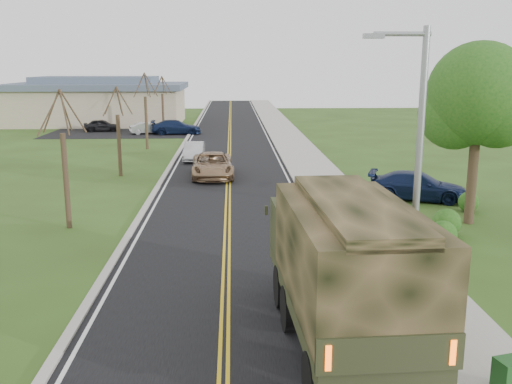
{
  "coord_description": "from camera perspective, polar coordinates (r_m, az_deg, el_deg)",
  "views": [
    {
      "loc": [
        0.25,
        -14.64,
        7.08
      ],
      "look_at": [
        1.24,
        8.86,
        1.8
      ],
      "focal_mm": 40.0,
      "sensor_mm": 36.0,
      "label": 1
    }
  ],
  "objects": [
    {
      "name": "commercial_building",
      "position": [
        72.59,
        -15.51,
        8.73
      ],
      "size": [
        25.5,
        21.5,
        5.65
      ],
      "color": "tan",
      "rests_on": "ground"
    },
    {
      "name": "bare_tree_d",
      "position": [
        61.24,
        -9.3,
        8.25
      ],
      "size": [
        1.88,
        2.2,
        5.91
      ],
      "color": "#38281C",
      "rests_on": "ground"
    },
    {
      "name": "curb_right",
      "position": [
        55.23,
        1.67,
        5.34
      ],
      "size": [
        0.3,
        120.0,
        0.12
      ],
      "primitive_type": "cube",
      "color": "#9E998E",
      "rests_on": "ground"
    },
    {
      "name": "military_truck",
      "position": [
        14.5,
        8.77,
        -6.75
      ],
      "size": [
        3.16,
        8.18,
        4.02
      ],
      "rotation": [
        0.0,
        0.0,
        0.05
      ],
      "color": "black",
      "rests_on": "ground"
    },
    {
      "name": "utility_box_near",
      "position": [
        14.03,
        24.04,
        -16.51
      ],
      "size": [
        0.7,
        0.63,
        0.8
      ],
      "primitive_type": "cube",
      "rotation": [
        0.0,
        0.0,
        0.25
      ],
      "color": "#1B4C1C",
      "rests_on": "sidewalk_right"
    },
    {
      "name": "lot_car_navy",
      "position": [
        59.8,
        -7.97,
        6.44
      ],
      "size": [
        5.19,
        2.34,
        1.47
      ],
      "primitive_type": "imported",
      "rotation": [
        0.0,
        0.0,
        1.63
      ],
      "color": "#111D3E",
      "rests_on": "ground"
    },
    {
      "name": "bare_tree_c",
      "position": [
        49.37,
        -10.94,
        7.42
      ],
      "size": [
        2.04,
        2.39,
        6.42
      ],
      "color": "#38281C",
      "rests_on": "ground"
    },
    {
      "name": "sidewalk_right",
      "position": [
        55.38,
        3.48,
        5.34
      ],
      "size": [
        3.2,
        120.0,
        0.1
      ],
      "primitive_type": "cube",
      "color": "#9E998E",
      "rests_on": "ground"
    },
    {
      "name": "bare_tree_a",
      "position": [
        26.07,
        -18.54,
        2.15
      ],
      "size": [
        1.93,
        2.26,
        6.08
      ],
      "color": "#38281C",
      "rests_on": "ground"
    },
    {
      "name": "lot_car_dark",
      "position": [
        63.88,
        -15.13,
        6.45
      ],
      "size": [
        4.02,
        2.02,
        1.31
      ],
      "primitive_type": "imported",
      "rotation": [
        0.0,
        0.0,
        1.69
      ],
      "color": "black",
      "rests_on": "ground"
    },
    {
      "name": "pickup_navy",
      "position": [
        31.54,
        15.87,
        0.57
      ],
      "size": [
        5.53,
        3.72,
        1.49
      ],
      "primitive_type": "imported",
      "rotation": [
        0.0,
        0.0,
        1.22
      ],
      "color": "#101B3C",
      "rests_on": "ground"
    },
    {
      "name": "street_light",
      "position": [
        15.12,
        15.55,
        2.09
      ],
      "size": [
        1.65,
        0.22,
        8.0
      ],
      "color": "gray",
      "rests_on": "ground"
    },
    {
      "name": "leafy_tree",
      "position": [
        26.93,
        21.36,
        8.42
      ],
      "size": [
        4.83,
        4.5,
        8.1
      ],
      "color": "#38281C",
      "rests_on": "ground"
    },
    {
      "name": "suv_champagne",
      "position": [
        36.57,
        -4.37,
        2.69
      ],
      "size": [
        2.82,
        5.71,
        1.56
      ],
      "primitive_type": "imported",
      "rotation": [
        0.0,
        0.0,
        0.04
      ],
      "color": "#957554",
      "rests_on": "ground"
    },
    {
      "name": "sedan_silver",
      "position": [
        43.19,
        -6.22,
        4.05
      ],
      "size": [
        1.45,
        4.12,
        1.36
      ],
      "primitive_type": "imported",
      "rotation": [
        0.0,
        0.0,
        -0.0
      ],
      "color": "#BAB9BF",
      "rests_on": "ground"
    },
    {
      "name": "curb_left",
      "position": [
        55.27,
        -6.99,
        5.25
      ],
      "size": [
        0.3,
        120.0,
        0.1
      ],
      "primitive_type": "cube",
      "color": "#9E998E",
      "rests_on": "ground"
    },
    {
      "name": "ground",
      "position": [
        16.26,
        -3.14,
        -13.18
      ],
      "size": [
        160.0,
        160.0,
        0.0
      ],
      "primitive_type": "plane",
      "color": "#2F4416",
      "rests_on": "ground"
    },
    {
      "name": "bare_tree_b",
      "position": [
        37.63,
        -13.56,
        5.27
      ],
      "size": [
        1.83,
        2.14,
        5.73
      ],
      "color": "#38281C",
      "rests_on": "ground"
    },
    {
      "name": "road",
      "position": [
        55.1,
        -2.66,
        5.26
      ],
      "size": [
        8.0,
        120.0,
        0.01
      ],
      "primitive_type": "cube",
      "color": "black",
      "rests_on": "ground"
    },
    {
      "name": "lot_car_silver",
      "position": [
        60.62,
        -10.79,
        6.3
      ],
      "size": [
        3.91,
        2.37,
        1.22
      ],
      "primitive_type": "imported",
      "rotation": [
        0.0,
        0.0,
        1.89
      ],
      "color": "silver",
      "rests_on": "ground"
    }
  ]
}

